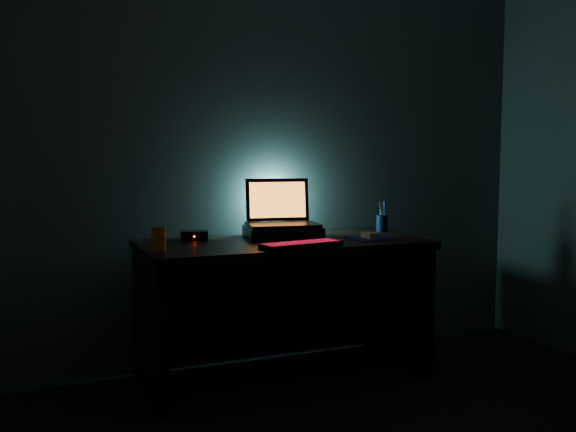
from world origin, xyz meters
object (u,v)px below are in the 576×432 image
(laptop, at_px, (280,215))
(pen_cup, at_px, (382,223))
(mouse, at_px, (370,235))
(juice_glass, at_px, (159,239))
(router, at_px, (194,235))
(keyboard, at_px, (301,244))

(laptop, xyz_separation_m, pen_cup, (0.63, -0.03, -0.07))
(mouse, xyz_separation_m, pen_cup, (0.22, 0.25, 0.03))
(juice_glass, distance_m, router, 0.41)
(keyboard, height_order, mouse, mouse)
(pen_cup, bearing_deg, mouse, -131.97)
(juice_glass, xyz_separation_m, router, (0.25, 0.32, -0.03))
(keyboard, xyz_separation_m, router, (-0.42, 0.47, 0.01))
(laptop, xyz_separation_m, keyboard, (-0.06, -0.43, -0.11))
(laptop, relative_size, keyboard, 0.97)
(laptop, bearing_deg, juice_glass, -150.14)
(keyboard, distance_m, router, 0.63)
(laptop, height_order, pen_cup, laptop)
(mouse, xyz_separation_m, juice_glass, (-1.14, 0.01, 0.04))
(router, bearing_deg, pen_cup, 10.57)
(router, bearing_deg, laptop, 9.47)
(laptop, relative_size, pen_cup, 4.24)
(mouse, bearing_deg, router, 158.72)
(pen_cup, distance_m, juice_glass, 1.38)
(laptop, xyz_separation_m, mouse, (0.41, -0.28, -0.10))
(juice_glass, bearing_deg, laptop, 20.70)
(laptop, xyz_separation_m, juice_glass, (-0.73, -0.28, -0.06))
(mouse, height_order, router, router)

